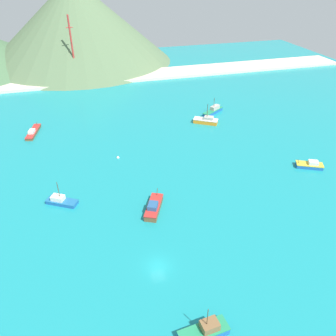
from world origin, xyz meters
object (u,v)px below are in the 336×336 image
radio_tower (72,49)px  fishing_boat_3 (310,165)px  fishing_boat_5 (61,201)px  fishing_boat_8 (213,111)px  buoy_1 (118,158)px  fishing_boat_1 (206,121)px  fishing_boat_0 (154,207)px  fishing_boat_2 (205,331)px  fishing_boat_7 (33,132)px

radio_tower → fishing_boat_3: bearing=-58.8°
fishing_boat_5 → radio_tower: size_ratio=0.27×
fishing_boat_8 → buoy_1: 43.99m
buoy_1 → radio_tower: size_ratio=0.03×
fishing_boat_1 → fishing_boat_5: 57.29m
fishing_boat_1 → radio_tower: size_ratio=0.30×
fishing_boat_0 → fishing_boat_1: (27.86, 40.14, 0.05)m
radio_tower → fishing_boat_5: bearing=-95.0°
fishing_boat_5 → fishing_boat_8: size_ratio=0.80×
fishing_boat_5 → buoy_1: size_ratio=9.04×
fishing_boat_2 → fishing_boat_5: 43.20m
fishing_boat_2 → fishing_boat_3: fishing_boat_2 is taller
fishing_boat_0 → radio_tower: 100.10m
fishing_boat_0 → fishing_boat_2: (0.32, -30.21, 0.06)m
fishing_boat_8 → radio_tower: (-45.26, 50.98, 13.20)m
fishing_boat_5 → buoy_1: bearing=47.5°
fishing_boat_1 → fishing_boat_8: bearing=52.8°
fishing_boat_8 → buoy_1: size_ratio=11.24×
fishing_boat_1 → fishing_boat_8: (5.63, 7.40, -0.01)m
fishing_boat_0 → fishing_boat_3: bearing=8.0°
fishing_boat_0 → fishing_boat_3: fishing_boat_0 is taller
fishing_boat_1 → fishing_boat_0: bearing=-124.8°
fishing_boat_0 → fishing_boat_2: fishing_boat_2 is taller
fishing_boat_1 → fishing_boat_5: bearing=-146.0°
radio_tower → fishing_boat_1: bearing=-55.8°
fishing_boat_7 → fishing_boat_8: size_ratio=1.20×
fishing_boat_2 → buoy_1: bearing=94.7°
buoy_1 → fishing_boat_7: bearing=136.3°
fishing_boat_5 → fishing_boat_3: bearing=-1.7°
fishing_boat_3 → radio_tower: (-55.93, 92.30, 13.41)m
fishing_boat_8 → fishing_boat_7: bearing=-179.8°
fishing_boat_7 → buoy_1: (23.52, -22.47, -0.47)m
radio_tower → fishing_boat_2: bearing=-84.6°
fishing_boat_1 → fishing_boat_3: 37.63m
fishing_boat_1 → fishing_boat_2: size_ratio=1.08×
fishing_boat_3 → radio_tower: 108.75m
fishing_boat_1 → fishing_boat_8: size_ratio=0.91×
fishing_boat_7 → fishing_boat_8: (61.23, 0.16, 0.33)m
radio_tower → buoy_1: bearing=-84.1°
fishing_boat_1 → fishing_boat_2: (-27.54, -70.35, 0.01)m
fishing_boat_5 → radio_tower: 91.75m
fishing_boat_0 → radio_tower: size_ratio=0.32×
fishing_boat_2 → fishing_boat_8: size_ratio=0.84×
fishing_boat_0 → fishing_boat_7: fishing_boat_0 is taller
fishing_boat_8 → radio_tower: size_ratio=0.33×
fishing_boat_8 → buoy_1: (-37.72, -22.63, -0.79)m
fishing_boat_2 → fishing_boat_8: (33.17, 77.75, -0.02)m
fishing_boat_7 → radio_tower: radio_tower is taller
fishing_boat_0 → buoy_1: bearing=99.6°
fishing_boat_5 → fishing_boat_8: (53.12, 39.44, 0.22)m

